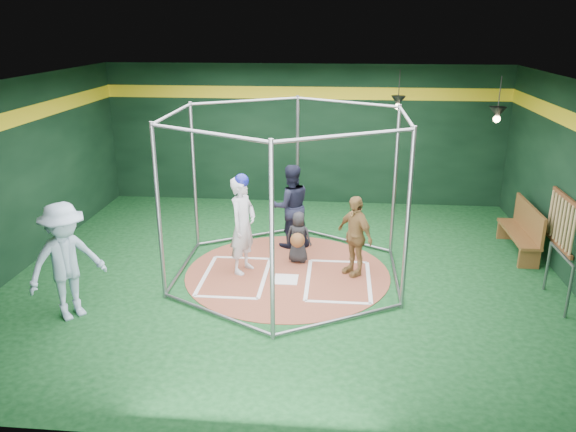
# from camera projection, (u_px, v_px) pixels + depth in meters

# --- Properties ---
(room_shell) EXTENTS (10.10, 9.10, 3.53)m
(room_shell) POSITION_uv_depth(u_px,v_px,m) (288.00, 183.00, 9.92)
(room_shell) COLOR #0C3615
(room_shell) RESTS_ON ground
(clay_disc) EXTENTS (3.80, 3.80, 0.01)m
(clay_disc) POSITION_uv_depth(u_px,v_px,m) (288.00, 273.00, 10.49)
(clay_disc) COLOR brown
(clay_disc) RESTS_ON ground
(home_plate) EXTENTS (0.43, 0.43, 0.01)m
(home_plate) POSITION_uv_depth(u_px,v_px,m) (286.00, 279.00, 10.20)
(home_plate) COLOR white
(home_plate) RESTS_ON clay_disc
(batter_box_left) EXTENTS (1.17, 1.77, 0.01)m
(batter_box_left) POSITION_uv_depth(u_px,v_px,m) (235.00, 276.00, 10.33)
(batter_box_left) COLOR white
(batter_box_left) RESTS_ON clay_disc
(batter_box_right) EXTENTS (1.17, 1.77, 0.01)m
(batter_box_right) POSITION_uv_depth(u_px,v_px,m) (338.00, 280.00, 10.16)
(batter_box_right) COLOR white
(batter_box_right) RESTS_ON clay_disc
(batting_cage) EXTENTS (4.05, 4.67, 3.00)m
(batting_cage) POSITION_uv_depth(u_px,v_px,m) (287.00, 197.00, 10.00)
(batting_cage) COLOR gray
(batting_cage) RESTS_ON ground
(bat_rack) EXTENTS (0.07, 1.25, 0.98)m
(bat_rack) POSITION_uv_depth(u_px,v_px,m) (562.00, 222.00, 10.09)
(bat_rack) COLOR brown
(bat_rack) RESTS_ON room_shell
(pendant_lamp_near) EXTENTS (0.34, 0.34, 0.90)m
(pendant_lamp_near) POSITION_uv_depth(u_px,v_px,m) (398.00, 101.00, 12.79)
(pendant_lamp_near) COLOR black
(pendant_lamp_near) RESTS_ON room_shell
(pendant_lamp_far) EXTENTS (0.34, 0.34, 0.90)m
(pendant_lamp_far) POSITION_uv_depth(u_px,v_px,m) (497.00, 113.00, 11.12)
(pendant_lamp_far) COLOR black
(pendant_lamp_far) RESTS_ON room_shell
(batter_figure) EXTENTS (0.64, 0.77, 1.89)m
(batter_figure) POSITION_uv_depth(u_px,v_px,m) (243.00, 224.00, 10.27)
(batter_figure) COLOR silver
(batter_figure) RESTS_ON clay_disc
(visitor_leopard) EXTENTS (0.84, 0.91, 1.50)m
(visitor_leopard) POSITION_uv_depth(u_px,v_px,m) (355.00, 235.00, 10.22)
(visitor_leopard) COLOR tan
(visitor_leopard) RESTS_ON clay_disc
(catcher_figure) EXTENTS (0.54, 0.59, 1.01)m
(catcher_figure) POSITION_uv_depth(u_px,v_px,m) (298.00, 237.00, 10.80)
(catcher_figure) COLOR black
(catcher_figure) RESTS_ON clay_disc
(umpire) EXTENTS (1.01, 0.90, 1.74)m
(umpire) POSITION_uv_depth(u_px,v_px,m) (291.00, 206.00, 11.49)
(umpire) COLOR black
(umpire) RESTS_ON clay_disc
(bystander_blue) EXTENTS (1.33, 1.39, 1.90)m
(bystander_blue) POSITION_uv_depth(u_px,v_px,m) (66.00, 262.00, 8.65)
(bystander_blue) COLOR #9AB4CC
(bystander_blue) RESTS_ON ground
(dugout_bench) EXTENTS (0.41, 1.75, 1.02)m
(dugout_bench) POSITION_uv_depth(u_px,v_px,m) (523.00, 229.00, 11.27)
(dugout_bench) COLOR brown
(dugout_bench) RESTS_ON ground
(steel_railing) EXTENTS (0.05, 1.05, 0.90)m
(steel_railing) POSITION_uv_depth(u_px,v_px,m) (559.00, 270.00, 9.19)
(steel_railing) COLOR slate
(steel_railing) RESTS_ON ground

